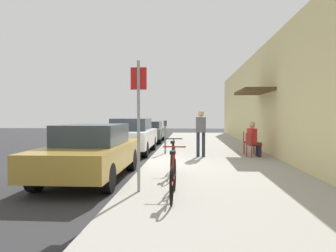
% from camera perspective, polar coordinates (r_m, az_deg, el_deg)
% --- Properties ---
extents(ground_plane, '(60.00, 60.00, 0.00)m').
position_cam_1_polar(ground_plane, '(10.11, -4.21, -7.41)').
color(ground_plane, '#2D2D30').
extents(sidewalk_slab, '(4.50, 32.00, 0.12)m').
position_cam_1_polar(sidewalk_slab, '(12.01, 7.91, -5.65)').
color(sidewalk_slab, '#9E9B93').
rests_on(sidewalk_slab, ground_plane).
extents(building_facade, '(1.40, 32.00, 4.60)m').
position_cam_1_polar(building_facade, '(12.34, 19.16, 4.90)').
color(building_facade, beige).
rests_on(building_facade, ground_plane).
extents(parked_car_0, '(1.80, 4.40, 1.41)m').
position_cam_1_polar(parked_car_0, '(8.32, -13.71, -4.44)').
color(parked_car_0, '#A58433').
rests_on(parked_car_0, ground_plane).
extents(parked_car_1, '(1.80, 4.40, 1.51)m').
position_cam_1_polar(parked_car_1, '(13.72, -6.67, -1.72)').
color(parked_car_1, silver).
rests_on(parked_car_1, ground_plane).
extents(parked_car_2, '(1.80, 4.40, 1.28)m').
position_cam_1_polar(parked_car_2, '(19.51, -3.52, -0.91)').
color(parked_car_2, '#47514C').
rests_on(parked_car_2, ground_plane).
extents(parking_meter, '(0.12, 0.10, 1.32)m').
position_cam_1_polar(parking_meter, '(12.56, -0.50, -1.52)').
color(parking_meter, slate).
rests_on(parking_meter, sidewalk_slab).
extents(street_sign, '(0.32, 0.06, 2.60)m').
position_cam_1_polar(street_sign, '(6.26, -5.35, 1.94)').
color(street_sign, gray).
rests_on(street_sign, sidewalk_slab).
extents(bicycle_0, '(0.46, 1.71, 0.90)m').
position_cam_1_polar(bicycle_0, '(5.91, 0.94, -9.37)').
color(bicycle_0, black).
rests_on(bicycle_0, sidewalk_slab).
extents(bicycle_1, '(0.46, 1.71, 0.90)m').
position_cam_1_polar(bicycle_1, '(8.07, 0.90, -6.33)').
color(bicycle_1, black).
rests_on(bicycle_1, sidewalk_slab).
extents(cafe_chair_0, '(0.55, 0.55, 0.87)m').
position_cam_1_polar(cafe_chair_0, '(11.88, 14.97, -3.05)').
color(cafe_chair_0, maroon).
rests_on(cafe_chair_0, sidewalk_slab).
extents(seated_patron_0, '(0.50, 0.46, 1.29)m').
position_cam_1_polar(seated_patron_0, '(11.89, 15.23, -2.12)').
color(seated_patron_0, '#232838').
rests_on(seated_patron_0, sidewalk_slab).
extents(cafe_chair_1, '(0.50, 0.50, 0.87)m').
position_cam_1_polar(cafe_chair_1, '(12.85, 14.11, -2.67)').
color(cafe_chair_1, maroon).
rests_on(cafe_chair_1, sidewalk_slab).
extents(pedestrian_standing, '(0.36, 0.22, 1.70)m').
position_cam_1_polar(pedestrian_standing, '(11.61, 5.97, -0.65)').
color(pedestrian_standing, '#232838').
rests_on(pedestrian_standing, sidewalk_slab).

